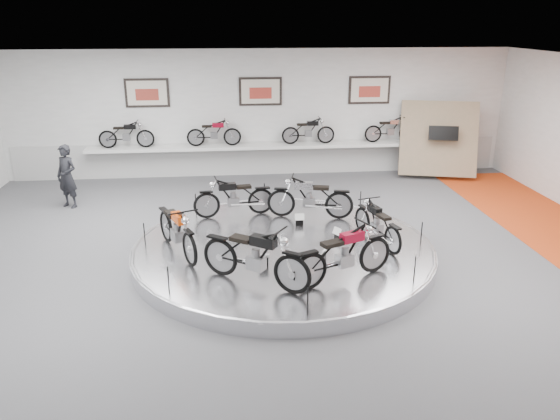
{
  "coord_description": "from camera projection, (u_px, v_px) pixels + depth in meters",
  "views": [
    {
      "loc": [
        -1.17,
        -10.39,
        4.88
      ],
      "look_at": [
        -0.04,
        0.6,
        0.98
      ],
      "focal_mm": 35.0,
      "sensor_mm": 36.0,
      "label": 1
    }
  ],
  "objects": [
    {
      "name": "poster_center",
      "position": [
        260.0,
        91.0,
        17.11
      ],
      "size": [
        1.35,
        0.06,
        0.88
      ],
      "primitive_type": "cube",
      "color": "beige",
      "rests_on": "wall_back"
    },
    {
      "name": "poster_right",
      "position": [
        369.0,
        90.0,
        17.45
      ],
      "size": [
        1.35,
        0.06,
        0.88
      ],
      "primitive_type": "cube",
      "color": "beige",
      "rests_on": "wall_back"
    },
    {
      "name": "shelf_bike_c",
      "position": [
        308.0,
        133.0,
        17.44
      ],
      "size": [
        1.22,
        0.43,
        0.73
      ],
      "primitive_type": null,
      "color": "black",
      "rests_on": "shelf"
    },
    {
      "name": "display_panel",
      "position": [
        438.0,
        139.0,
        17.33
      ],
      "size": [
        2.56,
        1.52,
        2.3
      ],
      "primitive_type": "cube",
      "rotation": [
        -0.35,
        0.0,
        -0.26
      ],
      "color": "#95795E",
      "rests_on": "floor"
    },
    {
      "name": "dado_band",
      "position": [
        261.0,
        158.0,
        17.85
      ],
      "size": [
        15.68,
        0.04,
        1.1
      ],
      "primitive_type": "cube",
      "color": "#BCBCBA",
      "rests_on": "floor"
    },
    {
      "name": "wall_back",
      "position": [
        261.0,
        114.0,
        17.38
      ],
      "size": [
        16.0,
        0.0,
        16.0
      ],
      "primitive_type": "plane",
      "rotation": [
        1.57,
        0.0,
        0.0
      ],
      "color": "white",
      "rests_on": "floor"
    },
    {
      "name": "bike_a",
      "position": [
        377.0,
        223.0,
        11.6
      ],
      "size": [
        0.95,
        1.65,
        0.92
      ],
      "primitive_type": null,
      "rotation": [
        0.0,
        0.0,
        1.85
      ],
      "color": "black",
      "rests_on": "display_platform"
    },
    {
      "name": "bike_f",
      "position": [
        344.0,
        254.0,
        9.9
      ],
      "size": [
        1.93,
        1.32,
        1.07
      ],
      "primitive_type": null,
      "rotation": [
        0.0,
        0.0,
        6.7
      ],
      "color": "maroon",
      "rests_on": "display_platform"
    },
    {
      "name": "bike_e",
      "position": [
        255.0,
        256.0,
        9.76
      ],
      "size": [
        1.95,
        1.64,
        1.12
      ],
      "primitive_type": null,
      "rotation": [
        0.0,
        0.0,
        5.68
      ],
      "color": "black",
      "rests_on": "display_platform"
    },
    {
      "name": "platform_rim",
      "position": [
        283.0,
        246.0,
        11.67
      ],
      "size": [
        6.4,
        6.4,
        0.1
      ],
      "primitive_type": "torus",
      "color": "#B2B2BA",
      "rests_on": "display_platform"
    },
    {
      "name": "bike_c",
      "position": [
        234.0,
        197.0,
        13.19
      ],
      "size": [
        1.74,
        0.83,
        0.98
      ],
      "primitive_type": null,
      "rotation": [
        0.0,
        0.0,
        3.29
      ],
      "color": "black",
      "rests_on": "display_platform"
    },
    {
      "name": "bike_b",
      "position": [
        310.0,
        197.0,
        13.08
      ],
      "size": [
        1.85,
        1.0,
        1.04
      ],
      "primitive_type": null,
      "rotation": [
        0.0,
        0.0,
        2.91
      ],
      "color": "#B0AFB4",
      "rests_on": "display_platform"
    },
    {
      "name": "poster_left",
      "position": [
        147.0,
        93.0,
        16.77
      ],
      "size": [
        1.35,
        0.06,
        0.88
      ],
      "primitive_type": "cube",
      "color": "beige",
      "rests_on": "wall_back"
    },
    {
      "name": "wall_front",
      "position": [
        385.0,
        409.0,
        4.25
      ],
      "size": [
        16.0,
        0.0,
        16.0
      ],
      "primitive_type": "plane",
      "rotation": [
        -1.57,
        0.0,
        0.0
      ],
      "color": "white",
      "rests_on": "floor"
    },
    {
      "name": "shelf_bike_a",
      "position": [
        126.0,
        136.0,
        16.89
      ],
      "size": [
        1.22,
        0.43,
        0.73
      ],
      "primitive_type": null,
      "color": "black",
      "rests_on": "shelf"
    },
    {
      "name": "shelf_bike_d",
      "position": [
        390.0,
        131.0,
        17.7
      ],
      "size": [
        1.22,
        0.43,
        0.73
      ],
      "primitive_type": null,
      "color": "#B0AFB4",
      "rests_on": "shelf"
    },
    {
      "name": "bike_d",
      "position": [
        177.0,
        229.0,
        11.09
      ],
      "size": [
        1.3,
        1.89,
        1.05
      ],
      "primitive_type": null,
      "rotation": [
        0.0,
        0.0,
        5.13
      ],
      "color": "#CC3F07",
      "rests_on": "display_platform"
    },
    {
      "name": "floor",
      "position": [
        285.0,
        263.0,
        11.48
      ],
      "size": [
        16.0,
        16.0,
        0.0
      ],
      "primitive_type": "plane",
      "color": "#4F4F51",
      "rests_on": "ground"
    },
    {
      "name": "ceiling",
      "position": [
        285.0,
        68.0,
        10.15
      ],
      "size": [
        16.0,
        16.0,
        0.0
      ],
      "primitive_type": "plane",
      "rotation": [
        3.14,
        0.0,
        0.0
      ],
      "color": "white",
      "rests_on": "wall_back"
    },
    {
      "name": "display_platform",
      "position": [
        283.0,
        251.0,
        11.71
      ],
      "size": [
        6.4,
        6.4,
        0.3
      ],
      "primitive_type": "cylinder",
      "color": "silver",
      "rests_on": "floor"
    },
    {
      "name": "shelf",
      "position": [
        262.0,
        146.0,
        17.43
      ],
      "size": [
        11.0,
        0.55,
        0.1
      ],
      "primitive_type": "cube",
      "color": "silver",
      "rests_on": "wall_back"
    },
    {
      "name": "visitor",
      "position": [
        67.0,
        176.0,
        14.65
      ],
      "size": [
        0.75,
        0.67,
        1.72
      ],
      "primitive_type": "imported",
      "rotation": [
        0.0,
        0.0,
        -0.53
      ],
      "color": "black",
      "rests_on": "floor"
    },
    {
      "name": "shelf_bike_b",
      "position": [
        214.0,
        135.0,
        17.15
      ],
      "size": [
        1.22,
        0.43,
        0.73
      ],
      "primitive_type": null,
      "color": "maroon",
      "rests_on": "shelf"
    }
  ]
}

